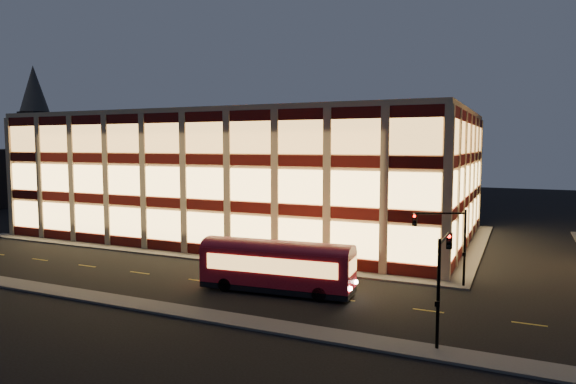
% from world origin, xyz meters
% --- Properties ---
extents(ground, '(200.00, 200.00, 0.00)m').
position_xyz_m(ground, '(0.00, 0.00, 0.00)').
color(ground, black).
rests_on(ground, ground).
extents(sidewalk_office_south, '(54.00, 2.00, 0.15)m').
position_xyz_m(sidewalk_office_south, '(-3.00, 1.00, 0.07)').
color(sidewalk_office_south, '#514F4C').
rests_on(sidewalk_office_south, ground).
extents(sidewalk_office_east, '(2.00, 30.00, 0.15)m').
position_xyz_m(sidewalk_office_east, '(23.00, 17.00, 0.07)').
color(sidewalk_office_east, '#514F4C').
rests_on(sidewalk_office_east, ground).
extents(sidewalk_near, '(100.00, 2.00, 0.15)m').
position_xyz_m(sidewalk_near, '(0.00, -13.00, 0.07)').
color(sidewalk_near, '#514F4C').
rests_on(sidewalk_near, ground).
extents(office_building, '(50.45, 30.45, 14.50)m').
position_xyz_m(office_building, '(-2.91, 16.91, 7.25)').
color(office_building, tan).
rests_on(office_building, ground).
extents(church_tower, '(5.00, 5.00, 18.00)m').
position_xyz_m(church_tower, '(-70.00, 40.00, 9.00)').
color(church_tower, '#2D2621').
rests_on(church_tower, ground).
extents(church_spire, '(6.00, 6.00, 10.00)m').
position_xyz_m(church_spire, '(-70.00, 40.00, 23.00)').
color(church_spire, '#4C473F').
rests_on(church_spire, church_tower).
extents(traffic_signal_far, '(3.79, 1.87, 6.00)m').
position_xyz_m(traffic_signal_far, '(22.21, 0.24, 4.11)').
color(traffic_signal_far, black).
rests_on(traffic_signal_far, ground).
extents(traffic_signal_near, '(0.32, 4.45, 6.00)m').
position_xyz_m(traffic_signal_near, '(23.50, -11.03, 4.13)').
color(traffic_signal_near, black).
rests_on(traffic_signal_near, ground).
extents(trolley_bus, '(11.56, 3.79, 3.85)m').
position_xyz_m(trolley_bus, '(11.04, -6.16, 2.13)').
color(trolley_bus, '#9F0818').
rests_on(trolley_bus, ground).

